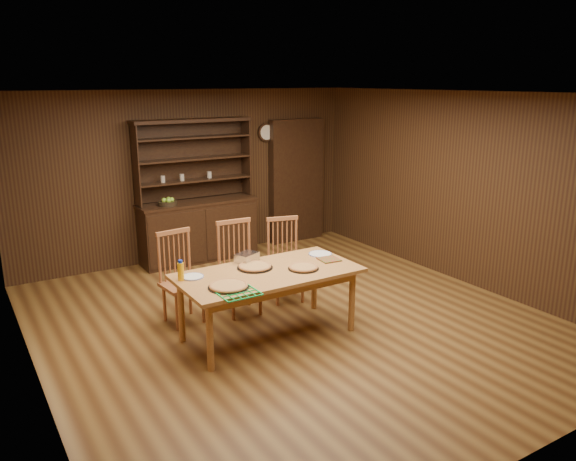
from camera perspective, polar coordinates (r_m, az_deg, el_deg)
floor at (r=6.67m, az=0.48°, el=-9.15°), size 6.00×6.00×0.00m
room_shell at (r=6.19m, az=0.51°, el=4.27°), size 6.00×6.00×6.00m
china_hutch at (r=8.80m, az=-9.14°, el=0.81°), size 1.84×0.52×2.17m
doorway at (r=9.70m, az=0.83°, el=5.07°), size 1.00×0.18×2.10m
wall_clock at (r=9.35m, az=-2.22°, el=9.94°), size 0.30×0.05×0.30m
dining_table at (r=6.06m, az=-2.03°, el=-4.87°), size 1.96×0.98×0.75m
chair_left at (r=6.62m, az=-11.01°, el=-4.33°), size 0.48×0.46×1.08m
chair_center at (r=6.78m, az=-5.13°, el=-3.38°), size 0.49×0.47×1.12m
chair_right at (r=7.16m, az=-0.35°, el=-2.62°), size 0.52×0.51×1.06m
pizza_left at (r=5.60m, az=-6.06°, el=-5.62°), size 0.41×0.41×0.04m
pizza_right at (r=6.10m, az=1.58°, el=-3.77°), size 0.34×0.34×0.04m
pizza_center at (r=6.14m, az=-3.38°, el=-3.68°), size 0.39×0.39×0.04m
cooling_rack at (r=5.47m, az=-5.17°, el=-6.23°), size 0.46×0.46×0.02m
plate_left at (r=5.93m, az=-9.67°, el=-4.65°), size 0.23×0.23×0.02m
plate_right at (r=6.60m, az=3.29°, el=-2.39°), size 0.28×0.28×0.02m
foil_dish at (r=6.35m, az=-4.20°, el=-2.74°), size 0.30×0.27×0.10m
juice_bottle at (r=5.85m, az=-10.84°, el=-4.05°), size 0.07×0.07×0.22m
pot_holder_a at (r=6.41m, az=4.20°, el=-2.95°), size 0.24×0.24×0.02m
pot_holder_b at (r=6.51m, az=3.65°, el=-2.67°), size 0.19×0.19×0.01m
fruit_bowl at (r=8.48m, az=-12.13°, el=2.81°), size 0.28×0.28×0.12m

